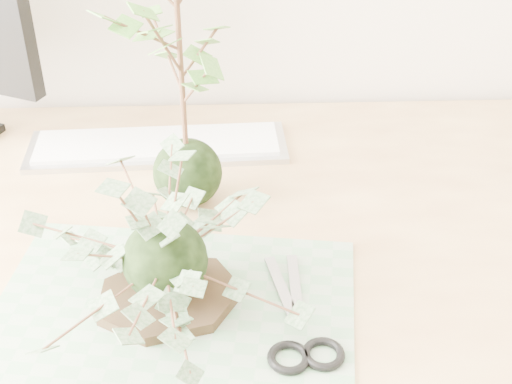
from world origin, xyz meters
TOP-DOWN VIEW (x-y plane):
  - desk at (-0.09, 1.23)m, footprint 1.60×0.70m
  - cutting_mat at (-0.10, 1.04)m, footprint 0.48×0.35m
  - stone_dish at (-0.11, 1.04)m, footprint 0.22×0.22m
  - ivy_kokedama at (-0.11, 1.04)m, footprint 0.37×0.37m
  - maple_kokedama at (-0.10, 1.27)m, footprint 0.30×0.30m
  - keyboard at (-0.15, 1.42)m, footprint 0.43×0.14m
  - scissors at (0.04, 0.97)m, footprint 0.09×0.20m

SIDE VIEW (x-z plane):
  - desk at x=-0.09m, z-range 0.28..1.02m
  - cutting_mat at x=-0.10m, z-range 0.74..0.74m
  - keyboard at x=-0.15m, z-range 0.74..0.76m
  - scissors at x=0.04m, z-range 0.74..0.75m
  - stone_dish at x=-0.11m, z-range 0.74..0.76m
  - ivy_kokedama at x=-0.11m, z-range 0.76..0.96m
  - maple_kokedama at x=-0.10m, z-range 0.82..1.25m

